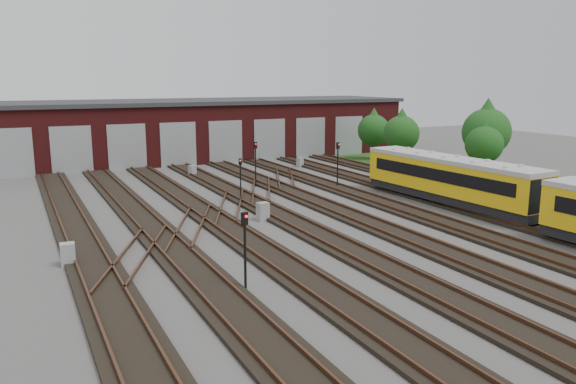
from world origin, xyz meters
name	(u,v)px	position (x,y,z in m)	size (l,w,h in m)	color
ground	(410,259)	(0.00, 0.00, 0.00)	(120.00, 120.00, 0.00)	#4E4B48
track_network	(400,254)	(-0.17, 0.59, 0.11)	(30.40, 70.00, 0.33)	black
maintenance_shed	(181,129)	(-0.01, 39.97, 3.20)	(51.00, 12.50, 6.35)	#521415
grass_verge	(522,190)	(19.00, 10.00, 0.03)	(8.00, 55.00, 0.05)	#1B4818
signal_mast_0	(245,241)	(-8.73, -0.27, 2.14)	(0.31, 0.29, 3.34)	black
signal_mast_1	(240,174)	(-2.41, 16.19, 1.95)	(0.26, 0.25, 3.06)	black
signal_mast_2	(256,158)	(0.68, 20.69, 2.31)	(0.27, 0.25, 3.64)	black
signal_mast_3	(338,159)	(6.44, 17.41, 2.32)	(0.31, 0.30, 3.66)	black
relay_cabinet_0	(68,255)	(-15.00, 6.35, 0.55)	(0.66, 0.55, 1.10)	#96989A
relay_cabinet_1	(192,171)	(-2.48, 27.85, 0.49)	(0.59, 0.49, 0.99)	#96989A
relay_cabinet_2	(263,212)	(-3.33, 10.18, 0.57)	(0.68, 0.57, 1.13)	#96989A
relay_cabinet_3	(300,162)	(8.74, 28.33, 0.48)	(0.57, 0.48, 0.96)	#96989A
relay_cabinet_4	(401,175)	(13.08, 17.72, 0.45)	(0.54, 0.45, 0.91)	#96989A
tree_0	(402,129)	(17.54, 23.68, 3.76)	(3.53, 3.53, 5.86)	#2F1D15
tree_1	(374,126)	(18.11, 29.24, 3.61)	(3.39, 3.39, 5.62)	#2F1D15
tree_2	(487,126)	(20.89, 15.96, 4.51)	(4.23, 4.23, 7.01)	#2F1D15
tree_3	(484,140)	(19.63, 14.90, 3.46)	(3.25, 3.25, 5.39)	#2F1D15
bush_1	(514,180)	(18.62, 10.53, 0.71)	(1.42, 1.42, 1.42)	#194212
bush_2	(386,154)	(19.09, 28.25, 0.63)	(1.27, 1.27, 1.27)	#194212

